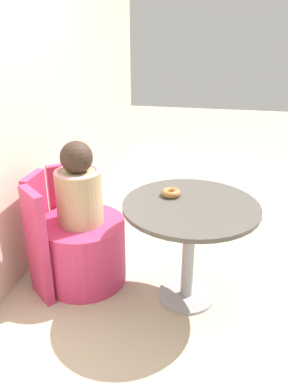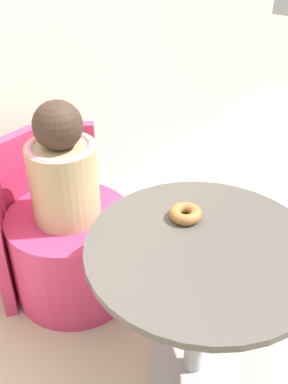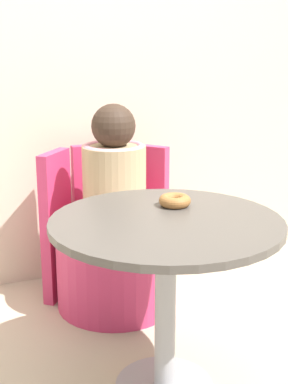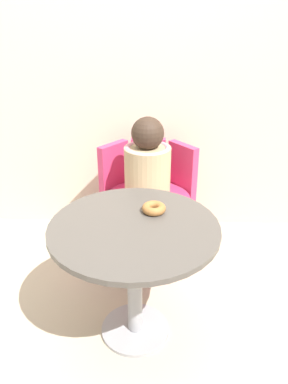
% 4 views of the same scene
% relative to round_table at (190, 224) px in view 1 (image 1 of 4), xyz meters
% --- Properties ---
extents(ground_plane, '(12.00, 12.00, 0.00)m').
position_rel_round_table_xyz_m(ground_plane, '(-0.02, -0.03, -0.50)').
color(ground_plane, '#B7A88E').
extents(round_table, '(0.75, 0.75, 0.62)m').
position_rel_round_table_xyz_m(round_table, '(0.00, 0.00, 0.00)').
color(round_table, '#99999E').
rests_on(round_table, ground_plane).
extents(tub_chair, '(0.53, 0.53, 0.42)m').
position_rel_round_table_xyz_m(tub_chair, '(0.05, 0.66, -0.29)').
color(tub_chair, '#C63360').
rests_on(tub_chair, ground_plane).
extents(booth_backrest, '(0.63, 0.23, 0.70)m').
position_rel_round_table_xyz_m(booth_backrest, '(0.05, 0.89, -0.15)').
color(booth_backrest, '#C63360').
rests_on(booth_backrest, ground_plane).
extents(child_figure, '(0.28, 0.28, 0.51)m').
position_rel_round_table_xyz_m(child_figure, '(0.05, 0.66, 0.14)').
color(child_figure, tan).
rests_on(child_figure, tub_chair).
extents(donut, '(0.11, 0.11, 0.04)m').
position_rel_round_table_xyz_m(donut, '(0.09, 0.12, 0.14)').
color(donut, '#9E6633').
rests_on(donut, round_table).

